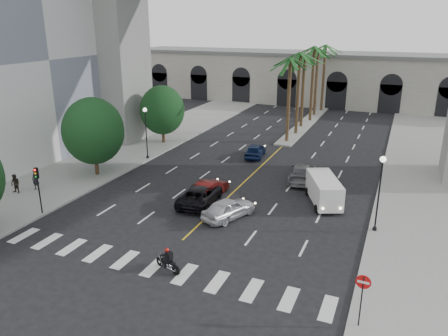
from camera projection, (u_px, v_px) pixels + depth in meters
The scene contains 26 objects.
ground at pixel (167, 255), 26.55m from camera, with size 140.00×140.00×0.00m, color black.
sidewalk_left at pixel (113, 157), 45.11m from camera, with size 8.00×100.00×0.15m, color gray.
sidewalk_right at pixel (430, 201), 34.15m from camera, with size 8.00×100.00×0.15m, color gray.
median at pixel (306, 124), 59.72m from camera, with size 2.00×24.00×0.20m, color gray.
pier_building at pixel (330, 78), 73.23m from camera, with size 71.00×10.50×8.50m.
palm_a at pixel (290, 63), 48.09m from camera, with size 3.20×3.20×10.30m.
palm_b at pixel (300, 57), 51.46m from camera, with size 3.20×3.20×10.60m.
palm_c at pixel (305, 59), 55.21m from camera, with size 3.20×3.20×10.10m.
palm_d at pixel (314, 51), 58.34m from camera, with size 3.20×3.20×10.90m.
palm_e at pixel (318, 52), 62.07m from camera, with size 3.20×3.20×10.40m.
palm_f at pixel (325, 49), 65.37m from camera, with size 3.20×3.20×10.70m.
street_tree_mid at pixel (93, 131), 38.68m from camera, with size 5.44×5.44×7.21m.
street_tree_far at pixel (162, 110), 49.27m from camera, with size 5.04×5.04×6.68m.
lamp_post_left_far at pixel (146, 129), 43.66m from camera, with size 0.40×0.40×5.35m.
lamp_post_right at pixel (380, 188), 28.34m from camera, with size 0.40×0.40×5.35m.
traffic_signal_far at pixel (38, 183), 31.18m from camera, with size 0.25×0.18×3.65m.
motorcycle_rider at pixel (168, 261), 24.66m from camera, with size 1.88×0.80×1.42m.
car_a at pixel (229, 208), 31.28m from camera, with size 1.75×4.34×1.48m, color #BDBCC1.
car_b at pixel (209, 188), 35.21m from camera, with size 1.40×4.02×1.32m, color #551211.
car_c at pixel (200, 195), 33.70m from camera, with size 2.44×5.29×1.47m, color black.
car_d at pixel (302, 172), 38.61m from camera, with size 2.19×5.39×1.56m, color slate.
car_e at pixel (255, 150), 45.24m from camera, with size 1.69×4.20×1.43m, color #0E1B41.
cargo_van at pixel (324, 190), 33.56m from camera, with size 3.67×5.25×2.10m.
pedestrian_a at pixel (36, 180), 36.06m from camera, with size 0.65×0.43×1.78m, color black.
pedestrian_b at pixel (15, 184), 35.40m from camera, with size 0.77×0.60×1.58m, color black.
do_not_enter_sign at pixel (362, 290), 19.57m from camera, with size 0.69×0.07×2.81m.
Camera 1 is at (12.26, -20.29, 13.53)m, focal length 35.00 mm.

